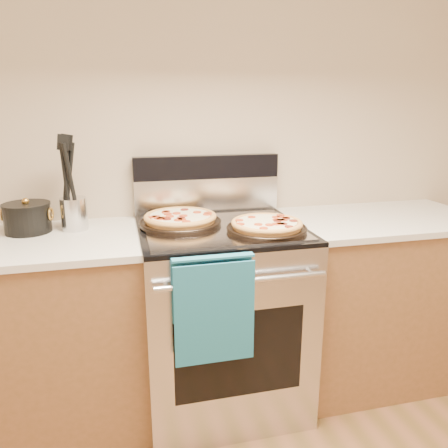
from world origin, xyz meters
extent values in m
plane|color=tan|center=(0.00, 2.00, 1.35)|extent=(4.00, 0.00, 4.00)
cube|color=#B7B7BC|center=(0.00, 1.65, 0.45)|extent=(0.76, 0.68, 0.90)
cube|color=black|center=(0.00, 1.31, 0.45)|extent=(0.56, 0.01, 0.40)
cube|color=black|center=(0.00, 1.65, 0.91)|extent=(0.76, 0.68, 0.02)
cube|color=silver|center=(0.00, 1.96, 1.01)|extent=(0.76, 0.06, 0.18)
cube|color=black|center=(0.00, 1.96, 1.16)|extent=(0.76, 0.06, 0.12)
cylinder|color=silver|center=(0.00, 1.27, 0.80)|extent=(0.70, 0.03, 0.03)
cube|color=gray|center=(0.00, 1.62, 0.92)|extent=(0.70, 0.55, 0.01)
cube|color=brown|center=(-0.88, 1.68, 0.44)|extent=(1.00, 0.62, 0.88)
cube|color=beige|center=(-0.88, 1.68, 0.90)|extent=(1.02, 0.64, 0.03)
cube|color=brown|center=(0.88, 1.68, 0.44)|extent=(1.00, 0.62, 0.88)
cube|color=beige|center=(0.88, 1.68, 0.90)|extent=(1.02, 0.64, 0.03)
cylinder|color=silver|center=(-0.66, 1.81, 0.99)|extent=(0.16, 0.16, 0.15)
cylinder|color=black|center=(-0.86, 1.81, 0.97)|extent=(0.24, 0.24, 0.12)
camera|label=1|loc=(-0.46, -0.26, 1.47)|focal=35.00mm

